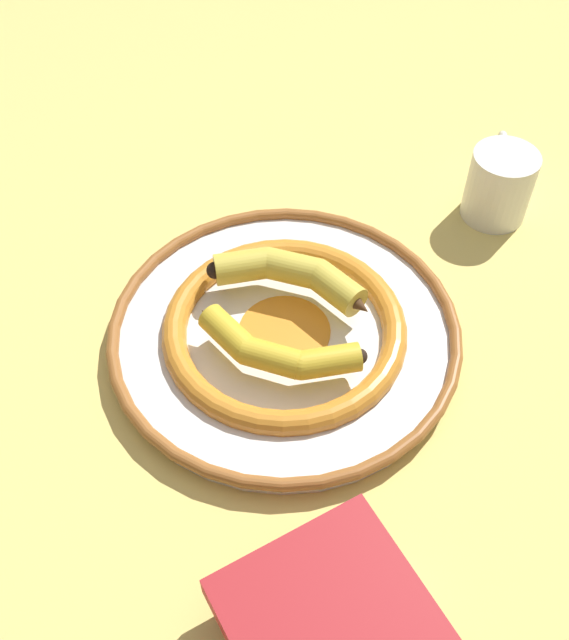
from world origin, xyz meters
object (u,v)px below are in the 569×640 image
object	(u,v)px
banana_b	(293,275)
coffee_mug	(499,183)
banana_a	(273,350)
decorative_bowl	(284,332)

from	to	relation	value
banana_b	coffee_mug	bearing A→B (deg)	-130.40
banana_a	coffee_mug	distance (m)	0.39
banana_a	banana_b	distance (m)	0.11
banana_a	banana_b	size ratio (longest dim) A/B	0.98
banana_b	decorative_bowl	bearing A→B (deg)	96.91
decorative_bowl	banana_b	size ratio (longest dim) A/B	2.08
decorative_bowl	banana_a	size ratio (longest dim) A/B	2.13
banana_a	coffee_mug	xyz separation A→B (m)	(-0.27, 0.28, -0.00)
banana_b	coffee_mug	distance (m)	0.31
decorative_bowl	coffee_mug	size ratio (longest dim) A/B	2.94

